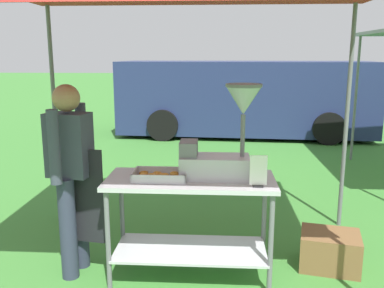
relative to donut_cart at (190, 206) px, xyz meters
name	(u,v)px	position (x,y,z in m)	size (l,w,h in m)	color
ground_plane	(205,150)	(-0.04, 4.85, -0.62)	(70.00, 70.00, 0.00)	#3D7F33
donut_cart	(190,206)	(0.00, 0.00, 0.00)	(1.36, 0.60, 0.86)	#B7B7BC
donut_tray	(159,176)	(-0.25, -0.04, 0.26)	(0.43, 0.27, 0.07)	#B7B7BC
donut_fryer	(223,142)	(0.26, 0.03, 0.54)	(0.64, 0.29, 0.76)	#B7B7BC
menu_sign	(258,174)	(0.52, -0.19, 0.34)	(0.13, 0.05, 0.24)	black
vendor	(71,170)	(-0.98, 0.01, 0.28)	(0.46, 0.54, 1.61)	#2D3347
supply_crate	(330,250)	(1.21, 0.22, -0.46)	(0.57, 0.50, 0.31)	brown
van_navy	(245,97)	(0.84, 6.53, 0.26)	(5.74, 2.35, 1.69)	navy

